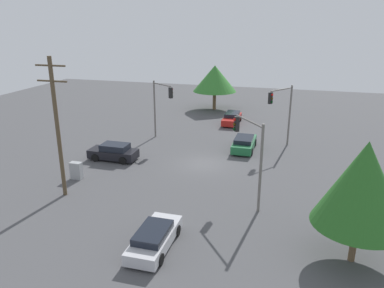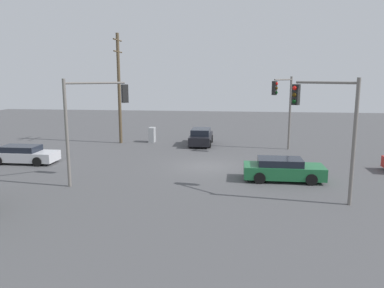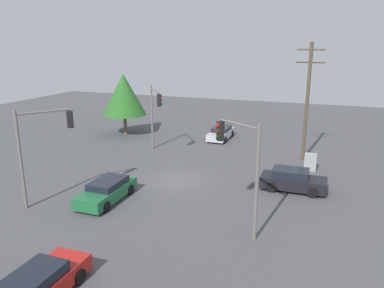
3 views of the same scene
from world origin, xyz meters
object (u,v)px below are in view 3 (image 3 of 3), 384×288
Objects in this scene: traffic_signal_aux at (41,140)px; electrical_cabinet at (310,162)px; sedan_green at (107,191)px; traffic_signal_main at (241,158)px; sedan_red at (37,287)px; sedan_silver at (221,133)px; sedan_dark at (293,180)px; traffic_signal_cross at (155,108)px.

electrical_cabinet is (-14.98, -12.14, -3.41)m from traffic_signal_aux.
electrical_cabinet reaches higher than sedan_green.
sedan_green is at bearing 41.84° from electrical_cabinet.
sedan_green is 9.47m from traffic_signal_main.
sedan_green is 1.00× the size of sedan_red.
sedan_silver is (-2.40, -17.66, -0.04)m from sedan_green.
traffic_signal_aux is (3.25, 1.64, 3.44)m from sedan_green.
traffic_signal_aux is (6.05, -7.57, 3.44)m from sedan_red.
traffic_signal_aux reaches higher than sedan_red.
sedan_silver is at bearing 19.68° from traffic_signal_aux.
electrical_cabinet is at bearing -138.16° from sedan_green.
sedan_dark is at bearing 79.32° from electrical_cabinet.
traffic_signal_cross reaches higher than sedan_green.
electrical_cabinet is at bearing -70.73° from traffic_signal_main.
sedan_silver is 11.76m from electrical_cabinet.
sedan_red is 10.72m from traffic_signal_main.
traffic_signal_cross is (4.18, 6.84, 3.45)m from sedan_silver.
sedan_silver is 26.87m from sedan_red.
traffic_signal_aux is at bearing 73.68° from sedan_silver.
sedan_dark is (-8.45, 11.81, 0.10)m from sedan_silver.
sedan_green is at bearing -27.72° from traffic_signal_cross.
sedan_green is 12.33m from sedan_dark.
traffic_signal_main reaches higher than sedan_dark.
sedan_red is (-0.40, 26.87, 0.04)m from sedan_silver.
traffic_signal_cross reaches higher than electrical_cabinet.
traffic_signal_cross is (10.56, -11.82, -0.02)m from traffic_signal_main.
sedan_green is 9.62m from sedan_red.
sedan_dark reaches higher than sedan_green.
traffic_signal_main reaches higher than electrical_cabinet.
traffic_signal_aux is at bearing 128.63° from sedan_red.
traffic_signal_main is at bearing 53.96° from sedan_red.
traffic_signal_main is 12.04m from traffic_signal_aux.
sedan_red is 0.78× the size of traffic_signal_cross.
traffic_signal_cross is at bearing 102.88° from sedan_red.
traffic_signal_aux reaches higher than electrical_cabinet.
traffic_signal_main reaches higher than traffic_signal_aux.
sedan_dark is 4.73m from electrical_cabinet.
traffic_signal_aux is at bearing -43.79° from traffic_signal_cross.
traffic_signal_cross is 4.34× the size of electrical_cabinet.
traffic_signal_aux reaches higher than traffic_signal_cross.
traffic_signal_main is (-8.77, 0.99, 3.44)m from sedan_green.
traffic_signal_main is (2.08, 6.85, 3.38)m from sedan_dark.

